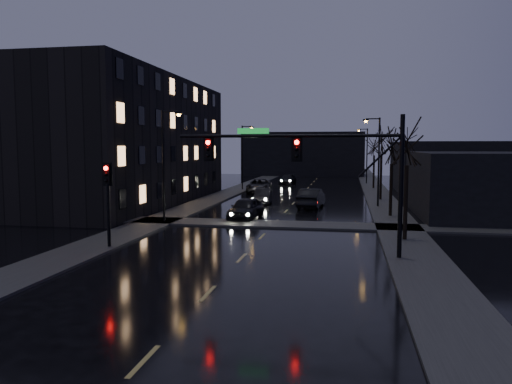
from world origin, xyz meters
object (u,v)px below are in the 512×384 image
at_px(oncoming_car_d, 288,179).
at_px(lead_car, 311,198).
at_px(oncoming_car_a, 246,208).
at_px(oncoming_car_b, 263,196).
at_px(oncoming_car_c, 259,186).

height_order(oncoming_car_d, lead_car, lead_car).
xyz_separation_m(oncoming_car_a, oncoming_car_b, (-0.41, 10.25, -0.10)).
bearing_deg(lead_car, oncoming_car_b, -19.65).
relative_size(oncoming_car_a, oncoming_car_b, 1.10).
distance_m(oncoming_car_b, oncoming_car_d, 24.68).
relative_size(oncoming_car_b, lead_car, 0.83).
distance_m(oncoming_car_d, lead_car, 27.40).
relative_size(oncoming_car_b, oncoming_car_c, 0.74).
xyz_separation_m(oncoming_car_d, lead_car, (5.32, -26.88, 0.17)).
xyz_separation_m(oncoming_car_b, oncoming_car_c, (-2.29, 10.83, 0.10)).
bearing_deg(oncoming_car_c, lead_car, -66.51).
height_order(oncoming_car_b, lead_car, lead_car).
bearing_deg(lead_car, oncoming_car_d, -73.53).
height_order(oncoming_car_a, oncoming_car_b, oncoming_car_a).
height_order(oncoming_car_a, oncoming_car_d, oncoming_car_a).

